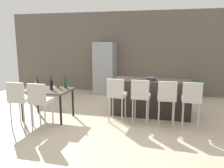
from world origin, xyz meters
The scene contains 20 objects.
ground_plane centered at (0.00, 0.00, 0.00)m, with size 10.00×10.00×0.00m, color beige.
back_wall centered at (0.00, 2.97, 1.45)m, with size 10.00×0.12×2.90m, color #665B51.
kitchen_island centered at (0.71, 0.60, 0.46)m, with size 1.96×0.85×0.92m, color black.
bar_chair_left centered at (-0.03, -0.20, 0.70)m, with size 0.42×0.42×1.05m.
bar_chair_middle centered at (0.54, -0.20, 0.70)m, with size 0.41×0.41×1.05m.
bar_chair_right centered at (1.12, -0.20, 0.70)m, with size 0.43×0.43×1.05m.
bar_chair_far centered at (1.64, -0.20, 0.70)m, with size 0.40×0.40×1.05m.
dining_table centered at (-1.71, -0.40, 0.66)m, with size 1.13×0.78×0.74m.
dining_chair_near centered at (-1.97, -1.16, 0.70)m, with size 0.41×0.41×1.05m.
dining_chair_far centered at (-1.46, -1.16, 0.70)m, with size 0.40×0.40×1.05m.
wine_bottle_end centered at (-1.36, -0.13, 0.87)m, with size 0.07×0.07×0.34m.
wine_bottle_corner centered at (-1.61, -0.39, 0.86)m, with size 0.08×0.08×0.31m.
wine_bottle_far centered at (-1.55, -0.18, 0.87)m, with size 0.06×0.06×0.35m.
wine_bottle_inner centered at (-2.02, -0.33, 0.85)m, with size 0.06×0.06×0.28m.
wine_glass_left centered at (-1.93, -0.72, 0.86)m, with size 0.07×0.07×0.17m.
wine_glass_middle centered at (-1.44, -0.58, 0.86)m, with size 0.07×0.07×0.17m.
wine_glass_right centered at (-2.13, -0.25, 0.86)m, with size 0.07×0.07×0.17m.
refrigerator centered at (-1.12, 2.53, 0.92)m, with size 0.72×0.68×1.84m, color #939699.
fruit_bowl centered at (0.69, 0.51, 0.96)m, with size 0.25×0.25×0.07m, color #333338.
potted_plant centered at (2.00, 2.52, 0.37)m, with size 0.43×0.43×0.63m.
Camera 1 is at (1.22, -5.33, 1.95)m, focal length 37.22 mm.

